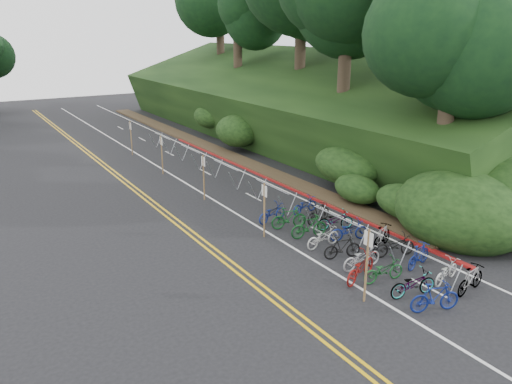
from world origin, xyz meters
TOP-DOWN VIEW (x-y plane):
  - ground at (0.00, 0.00)m, footprint 120.00×120.00m
  - road_markings at (0.63, 10.10)m, footprint 7.47×80.00m
  - red_curb at (5.70, 12.00)m, footprint 0.25×28.00m
  - embankment at (12.96, 19.04)m, footprint 14.30×48.14m
  - tree_cluster at (9.76, 22.04)m, footprint 31.67×53.39m
  - bike_rack_front at (3.30, -1.53)m, footprint 1.09×2.55m
  - bike_racks_rest at (3.00, 13.00)m, footprint 1.14×23.00m
  - signpost_near at (0.49, -1.46)m, footprint 0.08×0.40m
  - signposts_rest at (0.60, 14.00)m, footprint 0.08×18.40m
  - bike_front at (1.42, -0.25)m, footprint 1.30×2.07m
  - bike_valet at (2.98, 1.57)m, footprint 3.29×11.36m

SIDE VIEW (x-z plane):
  - ground at x=0.00m, z-range 0.00..0.00m
  - road_markings at x=0.63m, z-range 0.00..0.01m
  - red_curb at x=5.70m, z-range 0.00..0.10m
  - bike_valet at x=2.98m, z-range -0.05..1.00m
  - bike_front at x=1.42m, z-range 0.00..1.03m
  - bike_rack_front at x=3.30m, z-range 0.24..1.30m
  - bike_racks_rest at x=3.00m, z-range 0.27..1.44m
  - signposts_rest at x=0.60m, z-range 0.18..2.68m
  - signpost_near at x=0.49m, z-range 0.19..2.83m
  - embankment at x=12.96m, z-range -1.99..7.12m
  - tree_cluster at x=9.76m, z-range 2.14..19.12m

